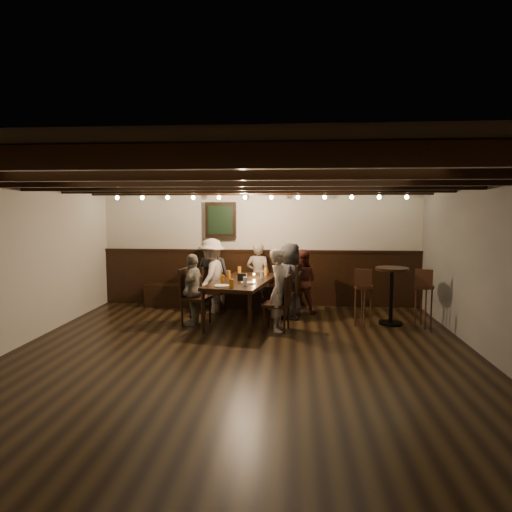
# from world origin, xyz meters

# --- Properties ---
(room) EXTENTS (7.00, 7.00, 7.00)m
(room) POSITION_xyz_m (-0.29, 2.21, 1.07)
(room) COLOR black
(room) RESTS_ON ground
(dining_table) EXTENTS (1.22, 2.09, 0.74)m
(dining_table) POSITION_xyz_m (-0.20, 2.05, 0.68)
(dining_table) COLOR black
(dining_table) RESTS_ON floor
(chair_left_near) EXTENTS (0.47, 0.47, 0.89)m
(chair_left_near) POSITION_xyz_m (-0.83, 2.62, 0.27)
(chair_left_near) COLOR black
(chair_left_near) RESTS_ON floor
(chair_left_far) EXTENTS (0.52, 0.52, 0.97)m
(chair_left_far) POSITION_xyz_m (-0.99, 1.74, 0.30)
(chair_left_far) COLOR black
(chair_left_far) RESTS_ON floor
(chair_right_near) EXTENTS (0.52, 0.52, 0.98)m
(chair_right_near) POSITION_xyz_m (0.59, 2.37, 0.30)
(chair_right_near) COLOR black
(chair_right_near) RESTS_ON floor
(chair_right_far) EXTENTS (0.48, 0.48, 0.91)m
(chair_right_far) POSITION_xyz_m (0.42, 1.48, 0.28)
(chair_right_far) COLOR black
(chair_right_far) RESTS_ON floor
(person_bench_left) EXTENTS (0.75, 0.56, 1.40)m
(person_bench_left) POSITION_xyz_m (-0.93, 3.10, 0.70)
(person_bench_left) COLOR #252527
(person_bench_left) RESTS_ON floor
(person_bench_centre) EXTENTS (0.53, 0.40, 1.32)m
(person_bench_centre) POSITION_xyz_m (-0.01, 3.09, 0.66)
(person_bench_centre) COLOR gray
(person_bench_centre) RESTS_ON floor
(person_bench_right) EXTENTS (0.66, 0.56, 1.22)m
(person_bench_right) POSITION_xyz_m (0.84, 2.78, 0.61)
(person_bench_right) COLOR #58281E
(person_bench_right) RESTS_ON floor
(person_left_near) EXTENTS (0.68, 1.00, 1.42)m
(person_left_near) POSITION_xyz_m (-0.86, 2.63, 0.71)
(person_left_near) COLOR #A29489
(person_left_near) RESTS_ON floor
(person_left_far) EXTENTS (0.42, 0.76, 1.22)m
(person_left_far) POSITION_xyz_m (-1.02, 1.74, 0.61)
(person_left_far) COLOR gray
(person_left_far) RESTS_ON floor
(person_right_near) EXTENTS (0.55, 0.73, 1.36)m
(person_right_near) POSITION_xyz_m (0.62, 2.36, 0.68)
(person_right_near) COLOR #292A2C
(person_right_near) RESTS_ON floor
(person_right_far) EXTENTS (0.40, 0.54, 1.34)m
(person_right_far) POSITION_xyz_m (0.46, 1.48, 0.67)
(person_right_far) COLOR #A29589
(person_right_far) RESTS_ON floor
(pint_a) EXTENTS (0.07, 0.07, 0.14)m
(pint_a) POSITION_xyz_m (-0.35, 2.79, 0.81)
(pint_a) COLOR #BF7219
(pint_a) RESTS_ON dining_table
(pint_b) EXTENTS (0.07, 0.07, 0.14)m
(pint_b) POSITION_xyz_m (0.16, 2.65, 0.81)
(pint_b) COLOR #BF7219
(pint_b) RESTS_ON dining_table
(pint_c) EXTENTS (0.07, 0.07, 0.14)m
(pint_c) POSITION_xyz_m (-0.48, 2.21, 0.81)
(pint_c) COLOR #BF7219
(pint_c) RESTS_ON dining_table
(pint_d) EXTENTS (0.07, 0.07, 0.14)m
(pint_d) POSITION_xyz_m (0.13, 2.20, 0.81)
(pint_d) COLOR silver
(pint_d) RESTS_ON dining_table
(pint_e) EXTENTS (0.07, 0.07, 0.14)m
(pint_e) POSITION_xyz_m (-0.50, 1.65, 0.81)
(pint_e) COLOR #BF7219
(pint_e) RESTS_ON dining_table
(pint_f) EXTENTS (0.07, 0.07, 0.14)m
(pint_f) POSITION_xyz_m (-0.10, 1.48, 0.81)
(pint_f) COLOR silver
(pint_f) RESTS_ON dining_table
(pint_g) EXTENTS (0.07, 0.07, 0.14)m
(pint_g) POSITION_xyz_m (-0.30, 1.26, 0.81)
(pint_g) COLOR #BF7219
(pint_g) RESTS_ON dining_table
(plate_near) EXTENTS (0.24, 0.24, 0.01)m
(plate_near) POSITION_xyz_m (-0.48, 1.39, 0.74)
(plate_near) COLOR white
(plate_near) RESTS_ON dining_table
(plate_far) EXTENTS (0.24, 0.24, 0.01)m
(plate_far) POSITION_xyz_m (-0.08, 1.73, 0.74)
(plate_far) COLOR white
(plate_far) RESTS_ON dining_table
(condiment_caddy) EXTENTS (0.15, 0.10, 0.12)m
(condiment_caddy) POSITION_xyz_m (-0.21, 2.00, 0.80)
(condiment_caddy) COLOR black
(condiment_caddy) RESTS_ON dining_table
(candle) EXTENTS (0.05, 0.05, 0.05)m
(candle) POSITION_xyz_m (-0.03, 2.33, 0.76)
(candle) COLOR beige
(candle) RESTS_ON dining_table
(high_top_table) EXTENTS (0.55, 0.55, 0.98)m
(high_top_table) POSITION_xyz_m (2.35, 2.05, 0.65)
(high_top_table) COLOR black
(high_top_table) RESTS_ON floor
(bar_stool_left) EXTENTS (0.33, 0.35, 1.00)m
(bar_stool_left) POSITION_xyz_m (1.85, 1.84, 0.37)
(bar_stool_left) COLOR #331C10
(bar_stool_left) RESTS_ON floor
(bar_stool_right) EXTENTS (0.34, 0.36, 1.00)m
(bar_stool_right) POSITION_xyz_m (2.85, 1.89, 0.37)
(bar_stool_right) COLOR #331C10
(bar_stool_right) RESTS_ON floor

